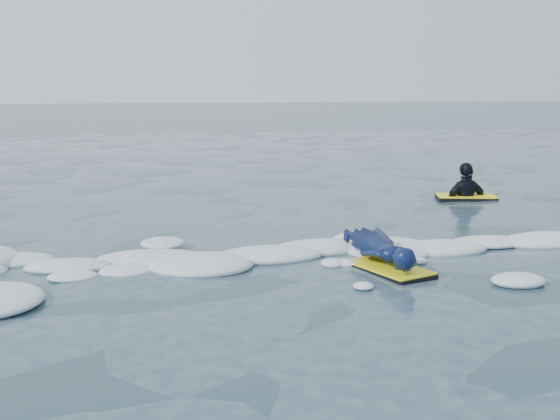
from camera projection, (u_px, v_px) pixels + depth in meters
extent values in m
plane|color=#1A333F|center=(174.00, 303.00, 6.44)|extent=(120.00, 120.00, 0.00)
cube|color=black|center=(389.00, 270.00, 7.43)|extent=(0.86, 1.09, 0.05)
cube|color=#FFF615|center=(389.00, 267.00, 7.42)|extent=(0.83, 1.07, 0.02)
imported|color=navy|center=(382.00, 248.00, 7.64)|extent=(0.64, 1.48, 0.35)
cube|color=black|center=(466.00, 198.00, 12.02)|extent=(1.09, 0.76, 0.05)
cube|color=#FFF615|center=(466.00, 196.00, 12.01)|extent=(1.07, 0.73, 0.02)
imported|color=black|center=(466.00, 206.00, 12.04)|extent=(0.91, 0.48, 1.49)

